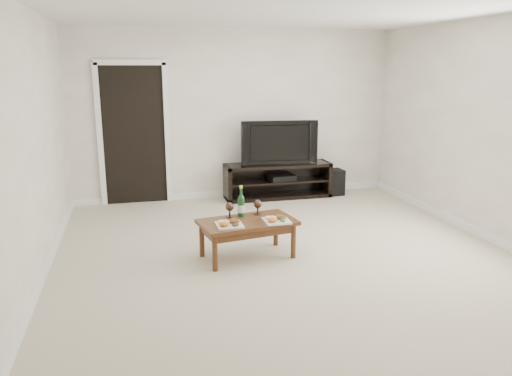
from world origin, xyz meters
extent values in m
plane|color=beige|center=(0.00, 0.00, 0.00)|extent=(5.50, 5.50, 0.00)
cube|color=white|center=(0.00, 2.77, 1.30)|extent=(5.00, 0.04, 2.60)
cube|color=white|center=(0.00, 0.00, 2.62)|extent=(5.00, 5.50, 0.04)
cube|color=black|center=(-1.55, 2.73, 1.02)|extent=(0.90, 0.02, 2.05)
cube|color=black|center=(0.62, 2.50, 0.28)|extent=(1.68, 0.45, 0.55)
imported|color=black|center=(0.62, 2.50, 0.89)|extent=(1.20, 0.26, 0.68)
cube|color=black|center=(0.68, 2.48, 0.33)|extent=(0.43, 0.34, 0.08)
cube|color=black|center=(1.56, 2.46, 0.21)|extent=(0.30, 0.30, 0.41)
cube|color=#513116|center=(-0.42, 0.11, 0.21)|extent=(1.10, 0.72, 0.42)
cube|color=white|center=(-0.65, -0.02, 0.45)|extent=(0.27, 0.27, 0.07)
cube|color=white|center=(-0.13, 0.00, 0.45)|extent=(0.27, 0.27, 0.07)
cylinder|color=#103D1A|center=(-0.45, 0.28, 0.59)|extent=(0.07, 0.07, 0.35)
camera|label=1|loc=(-1.57, -4.89, 2.03)|focal=35.00mm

